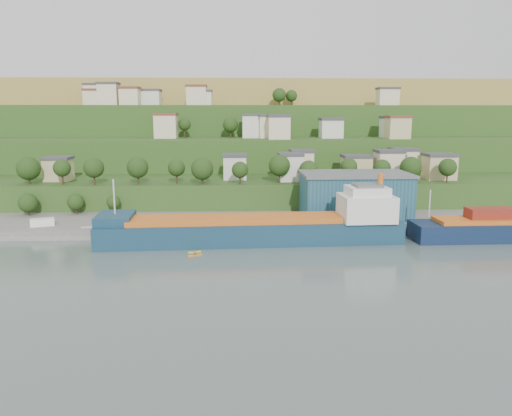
{
  "coord_description": "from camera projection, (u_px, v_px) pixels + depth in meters",
  "views": [
    {
      "loc": [
        -0.73,
        -110.64,
        31.46
      ],
      "look_at": [
        4.48,
        15.0,
        7.65
      ],
      "focal_mm": 35.0,
      "sensor_mm": 36.0,
      "label": 1
    }
  ],
  "objects": [
    {
      "name": "kayak_yellow",
      "position": [
        194.0,
        251.0,
        115.0
      ],
      "size": [
        3.07,
        1.51,
        0.77
      ],
      "rotation": [
        0.0,
        0.0,
        0.33
      ],
      "color": "yellow",
      "rests_on": "ground"
    },
    {
      "name": "quay",
      "position": [
        308.0,
        225.0,
        142.8
      ],
      "size": [
        220.0,
        26.0,
        4.0
      ],
      "primitive_type": "cube",
      "color": "slate",
      "rests_on": "ground"
    },
    {
      "name": "kayak_orange",
      "position": [
        195.0,
        255.0,
        112.26
      ],
      "size": [
        3.24,
        1.9,
        0.83
      ],
      "rotation": [
        0.0,
        0.0,
        0.43
      ],
      "color": "orange",
      "rests_on": "ground"
    },
    {
      "name": "hillside",
      "position": [
        237.0,
        171.0,
        280.08
      ],
      "size": [
        360.0,
        210.82,
        96.0
      ],
      "color": "#284719",
      "rests_on": "ground"
    },
    {
      "name": "pebble_beach",
      "position": [
        34.0,
        233.0,
        133.85
      ],
      "size": [
        40.0,
        18.0,
        2.4
      ],
      "primitive_type": "cube",
      "color": "slate",
      "rests_on": "ground"
    },
    {
      "name": "ground",
      "position": [
        239.0,
        253.0,
        114.5
      ],
      "size": [
        500.0,
        500.0,
        0.0
      ],
      "primitive_type": "plane",
      "color": "#4D5D58",
      "rests_on": "ground"
    },
    {
      "name": "dinghy",
      "position": [
        89.0,
        228.0,
        131.82
      ],
      "size": [
        4.34,
        2.5,
        0.82
      ],
      "primitive_type": "cube",
      "rotation": [
        0.0,
        0.0,
        0.25
      ],
      "color": "silver",
      "rests_on": "pebble_beach"
    },
    {
      "name": "caravan",
      "position": [
        42.0,
        224.0,
        132.99
      ],
      "size": [
        6.49,
        4.36,
        2.8
      ],
      "primitive_type": "cube",
      "rotation": [
        0.0,
        0.0,
        0.34
      ],
      "color": "white",
      "rests_on": "pebble_beach"
    },
    {
      "name": "cargo_ship_near",
      "position": [
        261.0,
        230.0,
        123.53
      ],
      "size": [
        75.12,
        15.38,
        19.18
      ],
      "rotation": [
        0.0,
        0.0,
        0.05
      ],
      "color": "#133149",
      "rests_on": "ground"
    },
    {
      "name": "warehouse",
      "position": [
        354.0,
        194.0,
        144.74
      ],
      "size": [
        31.02,
        19.04,
        12.8
      ],
      "rotation": [
        0.0,
        0.0,
        0.0
      ],
      "color": "navy",
      "rests_on": "quay"
    }
  ]
}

